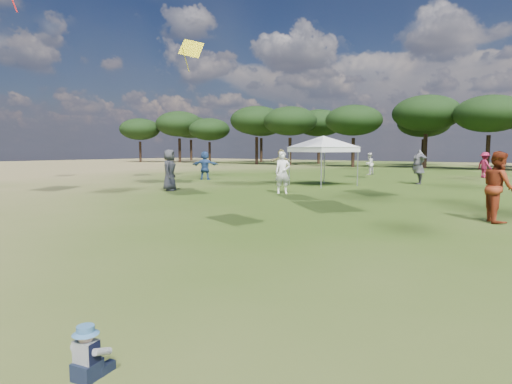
# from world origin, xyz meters

# --- Properties ---
(tent_left) EXTENTS (5.12, 5.12, 2.92)m
(tent_left) POSITION_xyz_m (-7.30, 20.75, 2.49)
(tent_left) COLOR gray
(tent_left) RESTS_ON ground
(toddler) EXTENTS (0.33, 0.36, 0.46)m
(toddler) POSITION_xyz_m (-0.15, 2.24, 0.20)
(toddler) COLOR black
(toddler) RESTS_ON ground
(festival_crowd) EXTENTS (28.57, 23.49, 1.93)m
(festival_crowd) POSITION_xyz_m (-3.21, 24.86, 0.91)
(festival_crowd) COLOR navy
(festival_crowd) RESTS_ON ground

